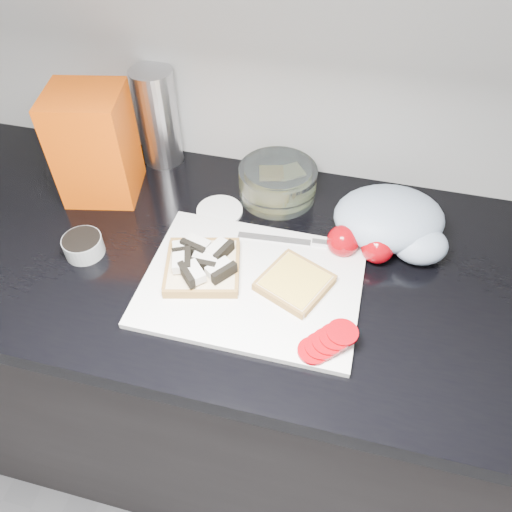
{
  "coord_description": "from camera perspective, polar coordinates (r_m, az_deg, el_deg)",
  "views": [
    {
      "loc": [
        0.19,
        0.55,
        1.62
      ],
      "look_at": [
        0.04,
        1.16,
        0.95
      ],
      "focal_mm": 35.0,
      "sensor_mm": 36.0,
      "label": 1
    }
  ],
  "objects": [
    {
      "name": "bread_left",
      "position": [
        0.94,
        -6.19,
        -0.98
      ],
      "size": [
        0.17,
        0.17,
        0.04
      ],
      "rotation": [
        0.0,
        0.0,
        0.24
      ],
      "color": "beige",
      "rests_on": "cutting_board"
    },
    {
      "name": "bread_right",
      "position": [
        0.92,
        4.46,
        -3.06
      ],
      "size": [
        0.16,
        0.16,
        0.02
      ],
      "rotation": [
        0.0,
        0.0,
        -0.42
      ],
      "color": "beige",
      "rests_on": "cutting_board"
    },
    {
      "name": "bread_bag",
      "position": [
        1.12,
        -17.94,
        11.95
      ],
      "size": [
        0.18,
        0.17,
        0.24
      ],
      "primitive_type": "cube",
      "rotation": [
        0.0,
        0.0,
        0.21
      ],
      "color": "#E24C03",
      "rests_on": "countertop"
    },
    {
      "name": "glass_bowl",
      "position": [
        1.1,
        2.48,
        8.41
      ],
      "size": [
        0.17,
        0.17,
        0.07
      ],
      "rotation": [
        0.0,
        0.0,
        0.26
      ],
      "color": "silver",
      "rests_on": "countertop"
    },
    {
      "name": "steel_canister",
      "position": [
        1.19,
        -11.17,
        15.25
      ],
      "size": [
        0.09,
        0.09,
        0.22
      ],
      "primitive_type": "cylinder",
      "color": "#B4B4B9",
      "rests_on": "countertop"
    },
    {
      "name": "tomato_slices",
      "position": [
        0.84,
        8.22,
        -9.66
      ],
      "size": [
        0.11,
        0.1,
        0.02
      ],
      "rotation": [
        0.0,
        0.0,
        0.26
      ],
      "color": "#96030A",
      "rests_on": "cutting_board"
    },
    {
      "name": "countertop",
      "position": [
        1.01,
        -1.55,
        -0.52
      ],
      "size": [
        3.5,
        0.64,
        0.04
      ],
      "primitive_type": "cube",
      "color": "black",
      "rests_on": "base_cabinet"
    },
    {
      "name": "whole_tomatoes",
      "position": [
        0.99,
        11.82,
        1.33
      ],
      "size": [
        0.13,
        0.07,
        0.06
      ],
      "rotation": [
        0.0,
        0.0,
        0.3
      ],
      "color": "#96030A",
      "rests_on": "countertop"
    },
    {
      "name": "knife",
      "position": [
        1.0,
        5.69,
        1.62
      ],
      "size": [
        0.22,
        0.03,
        0.01
      ],
      "rotation": [
        0.0,
        0.0,
        0.08
      ],
      "color": "silver",
      "rests_on": "cutting_board"
    },
    {
      "name": "cutting_board",
      "position": [
        0.93,
        -0.45,
        -3.15
      ],
      "size": [
        0.4,
        0.3,
        0.01
      ],
      "primitive_type": "cube",
      "color": "white",
      "rests_on": "countertop"
    },
    {
      "name": "tub_lid",
      "position": [
        1.08,
        -4.18,
        5.17
      ],
      "size": [
        0.11,
        0.11,
        0.01
      ],
      "primitive_type": "cylinder",
      "rotation": [
        0.0,
        0.0,
        0.15
      ],
      "color": "white",
      "rests_on": "countertop"
    },
    {
      "name": "seed_tub",
      "position": [
        1.04,
        -19.15,
        1.21
      ],
      "size": [
        0.08,
        0.08,
        0.04
      ],
      "color": "#949898",
      "rests_on": "countertop"
    },
    {
      "name": "grocery_bag",
      "position": [
        1.03,
        15.41,
        3.81
      ],
      "size": [
        0.26,
        0.22,
        0.1
      ],
      "rotation": [
        0.0,
        0.0,
        0.24
      ],
      "color": "#9BAABF",
      "rests_on": "countertop"
    },
    {
      "name": "base_cabinet",
      "position": [
        1.37,
        -1.16,
        -13.28
      ],
      "size": [
        3.5,
        0.6,
        0.86
      ],
      "primitive_type": "cube",
      "color": "black",
      "rests_on": "ground"
    }
  ]
}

